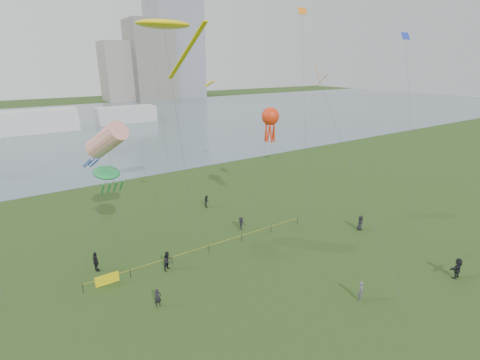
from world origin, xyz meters
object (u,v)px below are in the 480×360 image
kite_octopus (270,117)px  kite_flyer (361,291)px  fence (151,266)px  kite_stingray (164,25)px

kite_octopus → kite_flyer: bearing=-88.2°
kite_flyer → fence: bearing=89.6°
kite_stingray → fence: bearing=-149.1°
kite_flyer → kite_octopus: size_ratio=0.13×
kite_flyer → kite_stingray: kite_stingray is taller
fence → kite_flyer: bearing=-46.4°
fence → kite_octopus: size_ratio=1.76×
fence → kite_flyer: size_ratio=13.58×
fence → kite_stingray: bearing=33.6°
kite_flyer → kite_octopus: (3.00, 16.23, 11.70)m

